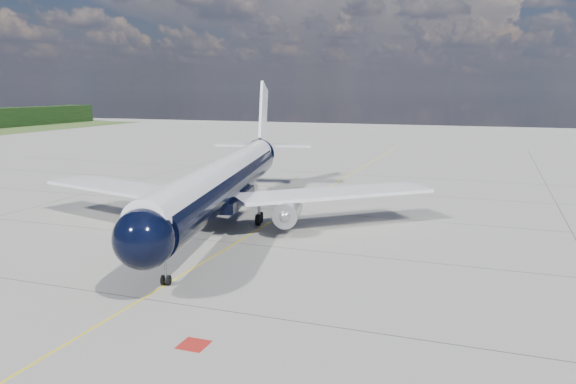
{
  "coord_description": "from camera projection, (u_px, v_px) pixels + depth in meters",
  "views": [
    {
      "loc": [
        21.82,
        -35.85,
        14.18
      ],
      "look_at": [
        3.05,
        15.9,
        4.0
      ],
      "focal_mm": 35.0,
      "sensor_mm": 36.0,
      "label": 1
    }
  ],
  "objects": [
    {
      "name": "ground",
      "position": [
        303.0,
        203.0,
        70.77
      ],
      "size": [
        320.0,
        320.0,
        0.0
      ],
      "primitive_type": "plane",
      "color": "#9A968E",
      "rests_on": "ground"
    },
    {
      "name": "taxiway_centerline",
      "position": [
        290.0,
        210.0,
        66.15
      ],
      "size": [
        0.16,
        160.0,
        0.01
      ],
      "primitive_type": "cube",
      "color": "yellow",
      "rests_on": "ground"
    },
    {
      "name": "main_airliner",
      "position": [
        226.0,
        180.0,
        58.97
      ],
      "size": [
        42.37,
        52.32,
        15.26
      ],
      "rotation": [
        0.0,
        0.0,
        0.22
      ],
      "color": "black",
      "rests_on": "ground"
    },
    {
      "name": "red_marking",
      "position": [
        194.0,
        345.0,
        31.51
      ],
      "size": [
        1.6,
        1.6,
        0.01
      ],
      "primitive_type": "cube",
      "color": "maroon",
      "rests_on": "ground"
    }
  ]
}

